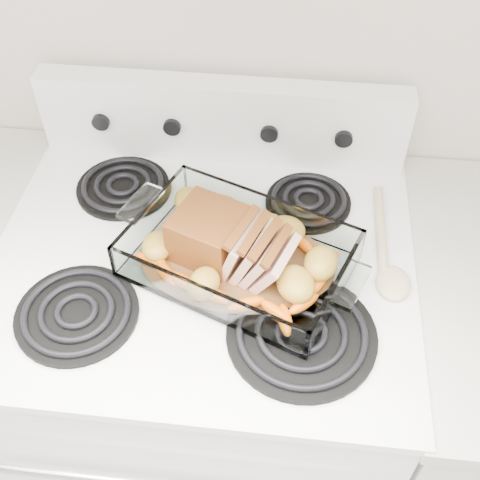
# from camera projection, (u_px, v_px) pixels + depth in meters

# --- Properties ---
(electric_range) EXTENTS (0.78, 0.70, 1.12)m
(electric_range) POSITION_uv_depth(u_px,v_px,m) (211.00, 379.00, 1.45)
(electric_range) COLOR white
(electric_range) RESTS_ON ground
(baking_dish) EXTENTS (0.38, 0.25, 0.07)m
(baking_dish) POSITION_uv_depth(u_px,v_px,m) (239.00, 259.00, 1.07)
(baking_dish) COLOR silver
(baking_dish) RESTS_ON electric_range
(pork_roast) EXTENTS (0.21, 0.11, 0.09)m
(pork_roast) POSITION_uv_depth(u_px,v_px,m) (221.00, 245.00, 1.05)
(pork_roast) COLOR brown
(pork_roast) RESTS_ON baking_dish
(roast_vegetables) EXTENTS (0.40, 0.22, 0.05)m
(roast_vegetables) POSITION_uv_depth(u_px,v_px,m) (239.00, 238.00, 1.09)
(roast_vegetables) COLOR #DB5E00
(roast_vegetables) RESTS_ON baking_dish
(wooden_spoon) EXTENTS (0.06, 0.28, 0.02)m
(wooden_spoon) POSITION_uv_depth(u_px,v_px,m) (387.00, 258.00, 1.10)
(wooden_spoon) COLOR beige
(wooden_spoon) RESTS_ON electric_range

